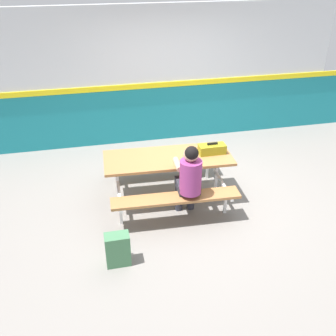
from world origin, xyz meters
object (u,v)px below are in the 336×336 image
student_nearer (189,177)px  backpack_dark (118,249)px  picnic_table_main (168,167)px  toolbox_grey (212,149)px

student_nearer → backpack_dark: (-1.08, -0.69, -0.49)m
backpack_dark → picnic_table_main: bearing=54.1°
picnic_table_main → student_nearer: (0.17, -0.57, 0.13)m
student_nearer → toolbox_grey: (0.50, 0.53, 0.10)m
picnic_table_main → student_nearer: 0.61m
picnic_table_main → backpack_dark: bearing=-125.9°
student_nearer → backpack_dark: 1.38m
picnic_table_main → toolbox_grey: bearing=-2.6°
student_nearer → backpack_dark: size_ratio=2.74×
student_nearer → toolbox_grey: student_nearer is taller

